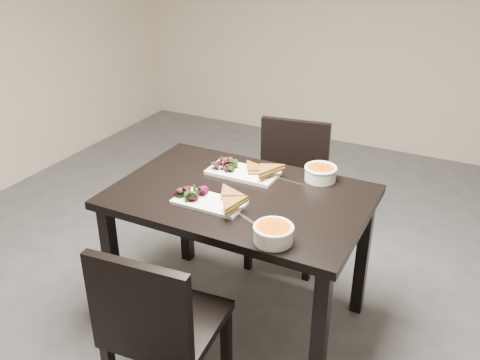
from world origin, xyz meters
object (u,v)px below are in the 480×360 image
at_px(table, 240,211).
at_px(chair_far, 289,183).
at_px(soup_bowl_near, 273,233).
at_px(plate_far, 243,173).
at_px(chair_near, 158,325).
at_px(soup_bowl_far, 321,172).
at_px(plate_near, 209,202).

height_order(table, chair_far, chair_far).
bearing_deg(table, soup_bowl_near, -45.25).
bearing_deg(plate_far, soup_bowl_near, -52.23).
distance_m(chair_near, soup_bowl_far, 1.09).
bearing_deg(chair_far, plate_near, -103.20).
bearing_deg(plate_near, soup_bowl_near, -21.54).
bearing_deg(soup_bowl_near, chair_far, 107.92).
bearing_deg(plate_near, chair_near, -83.28).
bearing_deg(chair_near, soup_bowl_far, 67.76).
bearing_deg(table, soup_bowl_far, 46.80).
xyz_separation_m(soup_bowl_near, plate_far, (-0.39, 0.50, -0.03)).
distance_m(soup_bowl_near, plate_far, 0.63).
relative_size(chair_far, soup_bowl_near, 5.14).
bearing_deg(soup_bowl_near, plate_far, 127.77).
xyz_separation_m(table, soup_bowl_far, (0.29, 0.31, 0.14)).
distance_m(chair_far, soup_bowl_far, 0.58).
bearing_deg(chair_far, table, -97.72).
relative_size(plate_near, soup_bowl_far, 1.99).
height_order(chair_near, plate_far, chair_near).
xyz_separation_m(chair_near, plate_near, (-0.06, 0.53, 0.27)).
height_order(table, plate_far, plate_far).
height_order(plate_near, soup_bowl_near, soup_bowl_near).
bearing_deg(soup_bowl_near, plate_near, 158.46).
bearing_deg(soup_bowl_far, plate_near, -128.24).
xyz_separation_m(chair_far, plate_far, (-0.06, -0.51, 0.27)).
relative_size(chair_near, plate_far, 2.38).
xyz_separation_m(plate_near, plate_far, (-0.00, 0.35, 0.00)).
distance_m(chair_far, soup_bowl_near, 1.10).
relative_size(plate_far, soup_bowl_far, 2.19).
xyz_separation_m(plate_far, soup_bowl_far, (0.37, 0.12, 0.03)).
xyz_separation_m(table, soup_bowl_near, (0.31, -0.31, 0.14)).
distance_m(plate_near, plate_far, 0.35).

